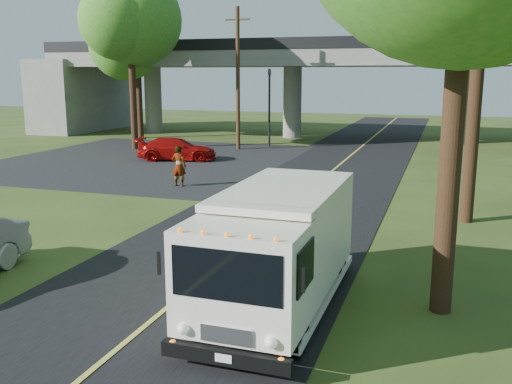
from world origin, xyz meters
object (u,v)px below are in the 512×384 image
at_px(tree_left_lot, 132,24).
at_px(tree_left_far, 138,38).
at_px(pedestrian, 179,166).
at_px(red_sedan, 177,149).
at_px(traffic_signal, 269,99).
at_px(utility_pole, 238,78).
at_px(step_van, 277,246).

height_order(tree_left_lot, tree_left_far, tree_left_lot).
relative_size(tree_left_lot, pedestrian, 5.75).
bearing_deg(red_sedan, traffic_signal, -38.54).
bearing_deg(utility_pole, pedestrian, -81.63).
bearing_deg(step_van, tree_left_lot, 126.57).
bearing_deg(tree_left_lot, tree_left_far, 116.57).
distance_m(step_van, pedestrian, 13.87).
bearing_deg(pedestrian, utility_pole, -81.56).
xyz_separation_m(tree_left_far, pedestrian, (11.14, -16.38, -6.54)).
relative_size(traffic_signal, pedestrian, 2.85).
xyz_separation_m(red_sedan, pedestrian, (3.54, -6.98, 0.26)).
bearing_deg(step_van, red_sedan, 122.08).
distance_m(tree_left_far, red_sedan, 13.87).
height_order(traffic_signal, tree_left_far, tree_left_far).
xyz_separation_m(tree_left_lot, pedestrian, (8.14, -10.38, -6.99)).
distance_m(traffic_signal, tree_left_lot, 10.01).
relative_size(utility_pole, tree_left_far, 0.91).
bearing_deg(utility_pole, tree_left_lot, -161.03).
height_order(tree_left_far, pedestrian, tree_left_far).
bearing_deg(pedestrian, red_sedan, -63.02).
distance_m(tree_left_far, step_van, 34.21).
xyz_separation_m(traffic_signal, red_sedan, (-3.19, -7.57, -2.55)).
height_order(utility_pole, red_sedan, utility_pole).
distance_m(red_sedan, pedestrian, 7.83).
distance_m(traffic_signal, tree_left_far, 11.75).
relative_size(utility_pole, red_sedan, 2.00).
xyz_separation_m(tree_left_far, step_van, (19.00, -27.80, -6.07)).
xyz_separation_m(tree_left_far, red_sedan, (7.60, -9.40, -6.80)).
bearing_deg(pedestrian, traffic_signal, -88.57).
bearing_deg(red_sedan, pedestrian, -168.75).
height_order(utility_pole, tree_left_far, tree_left_far).
xyz_separation_m(step_van, red_sedan, (-11.39, 18.40, -0.73)).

